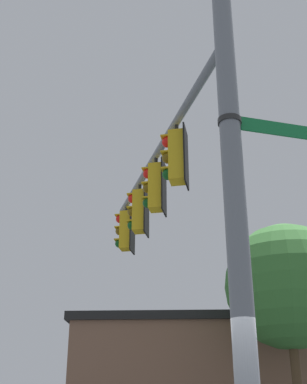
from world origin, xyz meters
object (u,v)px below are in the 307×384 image
at_px(traffic_light_nearest_pole, 176,157).
at_px(traffic_light_mid_inner, 155,187).
at_px(traffic_light_arm_end, 126,231).
at_px(street_name_sign, 252,125).
at_px(traffic_light_mid_outer, 139,211).

distance_m(traffic_light_nearest_pole, traffic_light_mid_inner, 1.50).
relative_size(traffic_light_nearest_pole, traffic_light_mid_inner, 1.00).
distance_m(traffic_light_arm_end, street_name_sign, 7.01).
distance_m(traffic_light_nearest_pole, traffic_light_mid_outer, 3.00).
height_order(traffic_light_mid_outer, traffic_light_arm_end, same).
distance_m(traffic_light_mid_inner, street_name_sign, 4.04).
relative_size(traffic_light_mid_inner, traffic_light_arm_end, 1.00).
bearing_deg(traffic_light_mid_inner, street_name_sign, -148.18).
relative_size(traffic_light_mid_inner, street_name_sign, 0.93).
height_order(traffic_light_mid_inner, traffic_light_mid_outer, same).
relative_size(traffic_light_mid_outer, traffic_light_arm_end, 1.00).
bearing_deg(traffic_light_mid_outer, traffic_light_nearest_pole, -153.61).
height_order(traffic_light_arm_end, street_name_sign, traffic_light_arm_end).
height_order(traffic_light_mid_inner, traffic_light_arm_end, same).
bearing_deg(street_name_sign, traffic_light_nearest_pole, 35.09).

